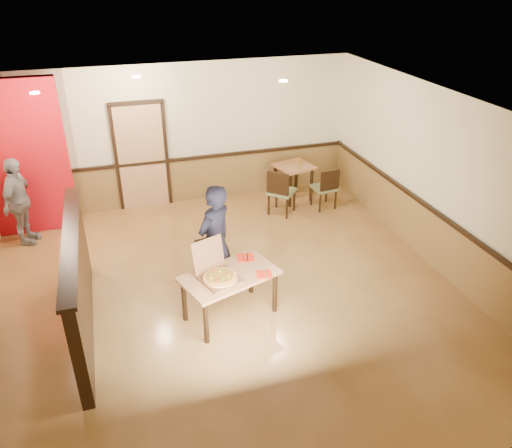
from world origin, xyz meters
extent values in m
plane|color=#BC8849|center=(0.00, 0.00, 0.00)|extent=(7.00, 7.00, 0.00)
plane|color=black|center=(0.00, 0.00, 2.80)|extent=(7.00, 7.00, 0.00)
plane|color=#FFF9C7|center=(0.00, 3.50, 1.40)|extent=(7.00, 0.00, 7.00)
plane|color=#FFF9C7|center=(3.50, 0.00, 1.40)|extent=(0.00, 7.00, 7.00)
cube|color=olive|center=(0.00, 3.47, 0.45)|extent=(7.00, 0.04, 0.90)
cube|color=black|center=(0.00, 3.45, 0.92)|extent=(7.00, 0.06, 0.06)
cube|color=olive|center=(3.47, 0.00, 0.45)|extent=(0.04, 7.00, 0.90)
cube|color=black|center=(3.45, 0.00, 0.92)|extent=(0.06, 7.00, 0.06)
cube|color=tan|center=(-0.80, 3.46, 1.05)|extent=(0.90, 0.06, 2.10)
cube|color=black|center=(-2.00, -0.20, 0.70)|extent=(0.14, 3.00, 1.40)
cube|color=black|center=(-2.00, -0.20, 1.42)|extent=(0.20, 3.10, 0.05)
cube|color=red|center=(-2.90, 3.00, 1.40)|extent=(1.60, 0.20, 2.78)
cylinder|color=#F7E7AD|center=(-2.30, 1.80, 2.78)|extent=(0.14, 0.14, 0.02)
cylinder|color=#F7E7AD|center=(-0.80, 2.50, 2.78)|extent=(0.14, 0.14, 0.02)
cylinder|color=#F7E7AD|center=(1.40, 1.50, 2.78)|extent=(0.14, 0.14, 0.02)
cube|color=#B77B4D|center=(-0.05, -0.53, 0.67)|extent=(1.46, 1.12, 0.04)
cylinder|color=black|center=(-0.49, -0.98, 0.33)|extent=(0.07, 0.07, 0.65)
cylinder|color=black|center=(-0.68, -0.44, 0.33)|extent=(0.07, 0.07, 0.65)
cylinder|color=black|center=(0.58, -0.61, 0.33)|extent=(0.07, 0.07, 0.65)
cylinder|color=black|center=(0.39, -0.07, 0.33)|extent=(0.07, 0.07, 0.65)
cube|color=olive|center=(-0.13, 0.17, 0.41)|extent=(0.49, 0.49, 0.05)
cube|color=black|center=(-0.18, 0.35, 0.63)|extent=(0.39, 0.12, 0.39)
cylinder|color=black|center=(-0.26, -0.04, 0.18)|extent=(0.04, 0.04, 0.35)
cylinder|color=black|center=(-0.33, 0.29, 0.18)|extent=(0.04, 0.04, 0.35)
cylinder|color=black|center=(0.07, 0.04, 0.18)|extent=(0.04, 0.04, 0.35)
cylinder|color=black|center=(-0.01, 0.37, 0.18)|extent=(0.04, 0.04, 0.35)
cube|color=olive|center=(1.73, 2.32, 0.46)|extent=(0.66, 0.66, 0.06)
cube|color=black|center=(1.59, 2.17, 0.72)|extent=(0.35, 0.33, 0.44)
cylinder|color=black|center=(2.00, 2.33, 0.20)|extent=(0.04, 0.04, 0.40)
cylinder|color=black|center=(1.74, 2.05, 0.20)|extent=(0.04, 0.04, 0.40)
cylinder|color=black|center=(1.72, 2.59, 0.20)|extent=(0.04, 0.04, 0.40)
cylinder|color=black|center=(1.46, 2.31, 0.20)|extent=(0.04, 0.04, 0.40)
cube|color=olive|center=(2.63, 2.32, 0.43)|extent=(0.47, 0.47, 0.06)
cube|color=black|center=(2.65, 2.13, 0.66)|extent=(0.41, 0.08, 0.41)
cylinder|color=black|center=(2.79, 2.52, 0.19)|extent=(0.04, 0.04, 0.37)
cylinder|color=black|center=(2.83, 2.17, 0.19)|extent=(0.04, 0.04, 0.37)
cylinder|color=black|center=(2.43, 2.48, 0.19)|extent=(0.04, 0.04, 0.37)
cylinder|color=black|center=(2.47, 2.13, 0.19)|extent=(0.04, 0.04, 0.37)
cube|color=#B77B4D|center=(2.18, 2.87, 0.73)|extent=(0.85, 0.85, 0.04)
cylinder|color=black|center=(1.98, 2.54, 0.36)|extent=(0.07, 0.07, 0.71)
cylinder|color=black|center=(1.85, 3.07, 0.36)|extent=(0.07, 0.07, 0.71)
cylinder|color=black|center=(2.51, 2.68, 0.36)|extent=(0.07, 0.07, 0.71)
cylinder|color=black|center=(2.38, 3.20, 0.36)|extent=(0.07, 0.07, 0.71)
imported|color=black|center=(-0.11, 0.09, 0.88)|extent=(0.76, 0.72, 1.75)
imported|color=#93929A|center=(-2.99, 2.56, 0.79)|extent=(0.67, 1.00, 1.58)
cube|color=brown|center=(-0.21, -0.63, 0.71)|extent=(0.60, 0.60, 0.03)
cube|color=brown|center=(-0.30, -0.37, 0.96)|extent=(0.47, 0.25, 0.46)
cylinder|color=#E29C52|center=(-0.21, -0.63, 0.74)|extent=(0.59, 0.59, 0.03)
cube|color=red|center=(0.40, -0.67, 0.69)|extent=(0.24, 0.24, 0.00)
cylinder|color=silver|center=(0.37, -0.67, 0.70)|extent=(0.04, 0.18, 0.01)
cube|color=silver|center=(0.43, -0.67, 0.70)|extent=(0.05, 0.19, 0.00)
cube|color=red|center=(0.27, -0.18, 0.69)|extent=(0.28, 0.28, 0.01)
cylinder|color=silver|center=(0.24, -0.18, 0.70)|extent=(0.04, 0.20, 0.01)
cube|color=silver|center=(0.30, -0.18, 0.70)|extent=(0.05, 0.22, 0.00)
cylinder|color=#9B651C|center=(2.30, 2.89, 0.82)|extent=(0.06, 0.06, 0.14)
camera|label=1|loc=(-1.37, -6.04, 4.48)|focal=35.00mm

